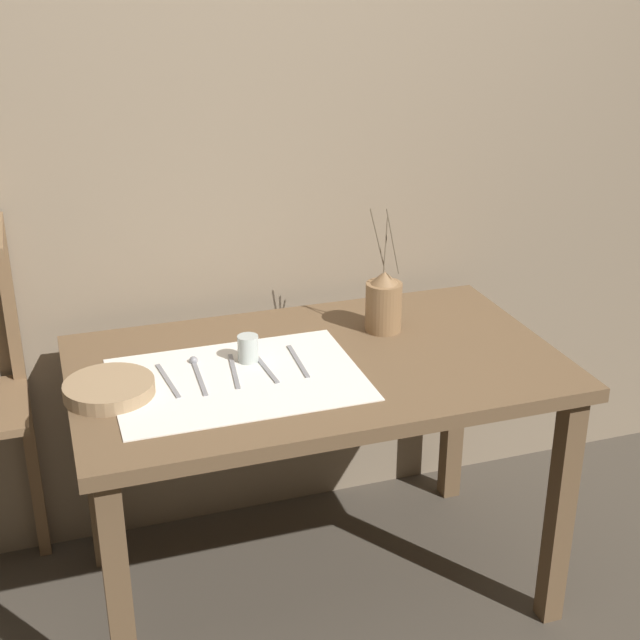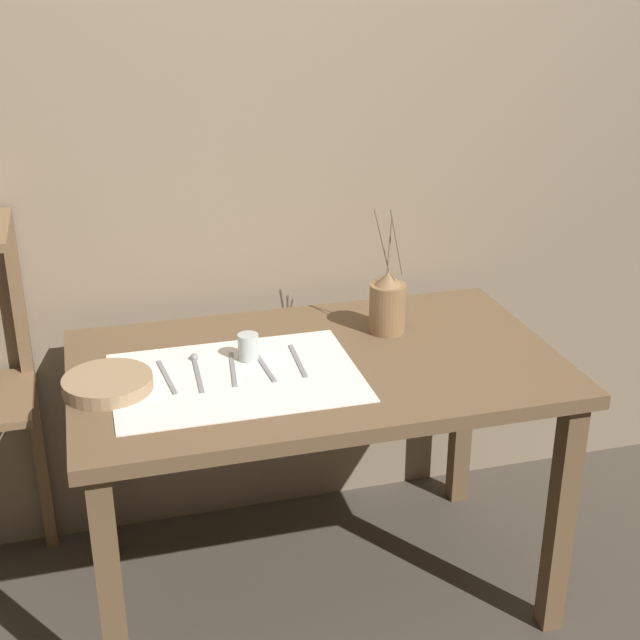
# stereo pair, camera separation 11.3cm
# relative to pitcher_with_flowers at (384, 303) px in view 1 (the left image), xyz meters

# --- Properties ---
(ground_plane) EXTENTS (12.00, 12.00, 0.00)m
(ground_plane) POSITION_rel_pitcher_with_flowers_xyz_m (-0.25, -0.14, -0.85)
(ground_plane) COLOR #473F35
(stone_wall_back) EXTENTS (7.00, 0.06, 2.40)m
(stone_wall_back) POSITION_rel_pitcher_with_flowers_xyz_m (-0.25, 0.36, 0.35)
(stone_wall_back) COLOR gray
(stone_wall_back) RESTS_ON ground_plane
(wooden_table) EXTENTS (1.33, 0.78, 0.77)m
(wooden_table) POSITION_rel_pitcher_with_flowers_xyz_m (-0.25, -0.14, -0.18)
(wooden_table) COLOR brown
(wooden_table) RESTS_ON ground_plane
(linen_cloth) EXTENTS (0.64, 0.45, 0.00)m
(linen_cloth) POSITION_rel_pitcher_with_flowers_xyz_m (-0.48, -0.18, -0.08)
(linen_cloth) COLOR white
(linen_cloth) RESTS_ON wooden_table
(pitcher_with_flowers) EXTENTS (0.11, 0.11, 0.37)m
(pitcher_with_flowers) POSITION_rel_pitcher_with_flowers_xyz_m (0.00, 0.00, 0.00)
(pitcher_with_flowers) COLOR olive
(pitcher_with_flowers) RESTS_ON wooden_table
(wooden_bowl) EXTENTS (0.23, 0.23, 0.04)m
(wooden_bowl) POSITION_rel_pitcher_with_flowers_xyz_m (-0.81, -0.17, -0.07)
(wooden_bowl) COLOR #9E7F5B
(wooden_bowl) RESTS_ON wooden_table
(glass_tumbler_near) EXTENTS (0.06, 0.06, 0.07)m
(glass_tumbler_near) POSITION_rel_pitcher_with_flowers_xyz_m (-0.43, -0.09, -0.05)
(glass_tumbler_near) COLOR #B7C1BC
(glass_tumbler_near) RESTS_ON wooden_table
(fork_inner) EXTENTS (0.03, 0.20, 0.00)m
(fork_inner) POSITION_rel_pitcher_with_flowers_xyz_m (-0.66, -0.13, -0.08)
(fork_inner) COLOR gray
(fork_inner) RESTS_ON wooden_table
(spoon_outer) EXTENTS (0.03, 0.22, 0.02)m
(spoon_outer) POSITION_rel_pitcher_with_flowers_xyz_m (-0.57, -0.09, -0.08)
(spoon_outer) COLOR gray
(spoon_outer) RESTS_ON wooden_table
(fork_outer) EXTENTS (0.04, 0.20, 0.00)m
(fork_outer) POSITION_rel_pitcher_with_flowers_xyz_m (-0.48, -0.14, -0.08)
(fork_outer) COLOR gray
(fork_outer) RESTS_ON wooden_table
(spoon_inner) EXTENTS (0.03, 0.22, 0.02)m
(spoon_inner) POSITION_rel_pitcher_with_flowers_xyz_m (-0.40, -0.08, -0.08)
(spoon_inner) COLOR gray
(spoon_inner) RESTS_ON wooden_table
(knife_center) EXTENTS (0.02, 0.20, 0.00)m
(knife_center) POSITION_rel_pitcher_with_flowers_xyz_m (-0.30, -0.13, -0.08)
(knife_center) COLOR gray
(knife_center) RESTS_ON wooden_table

